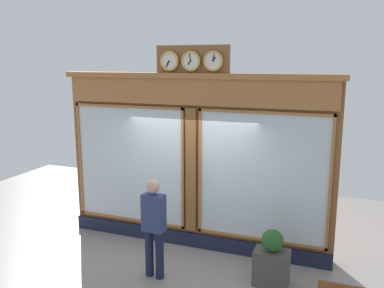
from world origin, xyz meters
TOP-DOWN VIEW (x-y plane):
  - shop_facade at (0.00, -0.13)m, footprint 5.34×0.42m
  - pedestrian at (0.17, 1.31)m, footprint 0.38×0.25m
  - planter_box at (-1.70, 0.86)m, footprint 0.56×0.36m
  - planter_shrub at (-1.70, 0.86)m, footprint 0.35×0.35m

SIDE VIEW (x-z plane):
  - planter_box at x=-1.70m, z-range 0.00..0.59m
  - planter_shrub at x=-1.70m, z-range 0.59..0.94m
  - pedestrian at x=0.17m, z-range 0.09..1.78m
  - shop_facade at x=0.00m, z-range -0.23..3.61m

